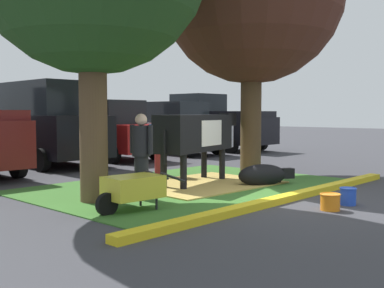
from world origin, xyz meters
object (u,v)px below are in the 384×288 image
Objects in this scene: person_handler at (141,154)px; bucket_blue at (348,196)px; calf_lying at (264,175)px; cow_holstein at (197,133)px; sedan_red at (109,130)px; sedan_silver at (175,129)px; suv_black at (46,123)px; person_visitor_near at (160,145)px; wheelbarrow at (132,188)px; pickup_truck_black at (212,124)px; bucket_orange at (330,202)px.

person_handler is 3.73m from bucket_blue.
cow_holstein is at bearing 121.00° from calf_lying.
sedan_red is 3.00m from sedan_silver.
bucket_blue is at bearing -87.99° from suv_black.
suv_black is at bearing 179.19° from sedan_silver.
calf_lying is at bearing 71.71° from bucket_blue.
bucket_blue is (-0.19, -4.99, -0.65)m from person_visitor_near.
person_handler reaches higher than wheelbarrow.
sedan_silver is (2.99, -0.24, 0.00)m from sedan_red.
bucket_blue is at bearing -89.84° from cow_holstein.
cow_holstein is 2.04× the size of person_visitor_near.
pickup_truck_black is at bearing 38.73° from cow_holstein.
sedan_red reaches higher than cow_holstein.
bucket_orange is (1.51, -2.96, -0.70)m from person_handler.
calf_lying is at bearing -100.62° from sedan_red.
cow_holstein is at bearing -131.06° from sedan_silver.
sedan_silver is at bearing 41.61° from wheelbarrow.
sedan_red reaches higher than bucket_orange.
calf_lying is 2.66m from bucket_orange.
pickup_truck_black is at bearing 49.34° from bucket_orange.
person_visitor_near is 4.99× the size of bucket_blue.
sedan_silver is at bearing 41.69° from person_handler.
cow_holstein is 7.83m from sedan_silver.
sedan_silver reaches higher than wheelbarrow.
bucket_orange is at bearing -121.39° from calf_lying.
bucket_blue is 12.52m from pickup_truck_black.
person_handler is 1.05× the size of person_visitor_near.
wheelbarrow is 4.75× the size of bucket_orange.
bucket_orange is at bearing -62.95° from person_handler.
bucket_orange is 0.08× the size of sedan_silver.
person_handler is 0.98× the size of wheelbarrow.
bucket_orange is (-0.62, -3.54, -0.99)m from cow_holstein.
sedan_red is 5.62m from pickup_truck_black.
person_handler is at bearing -105.41° from suv_black.
sedan_red reaches higher than person_handler.
person_visitor_near is 0.94× the size of wheelbarrow.
suv_black reaches higher than bucket_orange.
person_visitor_near is at bearing 40.86° from wheelbarrow.
sedan_red is (2.14, 9.69, 0.83)m from bucket_blue.
sedan_red is at bearing 70.67° from cow_holstein.
suv_black is at bearing 98.53° from calf_lying.
sedan_silver is 2.66m from pickup_truck_black.
person_handler is at bearing -145.49° from pickup_truck_black.
pickup_truck_black is at bearing 32.33° from person_visitor_near.
person_visitor_near is (-0.56, 2.71, 0.57)m from calf_lying.
pickup_truck_black is at bearing 35.01° from wheelbarrow.
pickup_truck_black reaches higher than wheelbarrow.
bucket_orange is at bearing -105.99° from sedan_red.
calf_lying is at bearing 58.61° from bucket_orange.
sedan_silver is at bearing 48.94° from cow_holstein.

